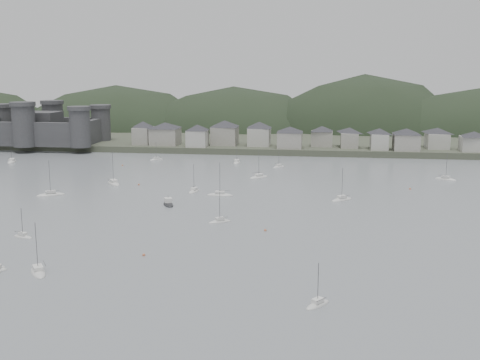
# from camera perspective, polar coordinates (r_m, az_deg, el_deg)

# --- Properties ---
(ground) EXTENTS (900.00, 900.00, 0.00)m
(ground) POSITION_cam_1_polar(r_m,az_deg,el_deg) (121.29, -5.05, -9.34)
(ground) COLOR slate
(ground) RESTS_ON ground
(far_shore_land) EXTENTS (900.00, 250.00, 3.00)m
(far_shore_land) POSITION_cam_1_polar(r_m,az_deg,el_deg) (408.70, 4.35, 5.06)
(far_shore_land) COLOR #383D2D
(far_shore_land) RESTS_ON ground
(forested_ridge) EXTENTS (851.55, 103.94, 102.57)m
(forested_ridge) POSITION_cam_1_polar(r_m,az_deg,el_deg) (384.53, 4.79, 2.78)
(forested_ridge) COLOR black
(forested_ridge) RESTS_ON ground
(castle) EXTENTS (66.00, 43.00, 20.00)m
(castle) POSITION_cam_1_polar(r_m,az_deg,el_deg) (326.88, -18.64, 4.79)
(castle) COLOR #363639
(castle) RESTS_ON far_shore_land
(waterfront_town) EXTENTS (451.48, 28.46, 12.92)m
(waterfront_town) POSITION_cam_1_polar(r_m,az_deg,el_deg) (297.04, 12.73, 4.10)
(waterfront_town) COLOR gray
(waterfront_town) RESTS_ON far_shore_land
(sailboat_lead) EXTENTS (8.07, 7.89, 11.69)m
(sailboat_lead) POSITION_cam_1_polar(r_m,az_deg,el_deg) (227.90, 1.81, 0.25)
(sailboat_lead) COLOR silver
(sailboat_lead) RESTS_ON ground
(moored_fleet) EXTENTS (259.11, 166.31, 13.24)m
(moored_fleet) POSITION_cam_1_polar(r_m,az_deg,el_deg) (196.63, -9.89, -1.59)
(moored_fleet) COLOR silver
(moored_fleet) RESTS_ON ground
(motor_launch_far) EXTENTS (5.73, 8.17, 3.85)m
(motor_launch_far) POSITION_cam_1_polar(r_m,az_deg,el_deg) (184.14, -6.87, -2.30)
(motor_launch_far) COLOR black
(motor_launch_far) RESTS_ON ground
(mooring_buoys) EXTENTS (116.25, 120.02, 0.70)m
(mooring_buoys) POSITION_cam_1_polar(r_m,az_deg,el_deg) (192.95, -2.56, -1.68)
(mooring_buoys) COLOR #BA633E
(mooring_buoys) RESTS_ON ground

